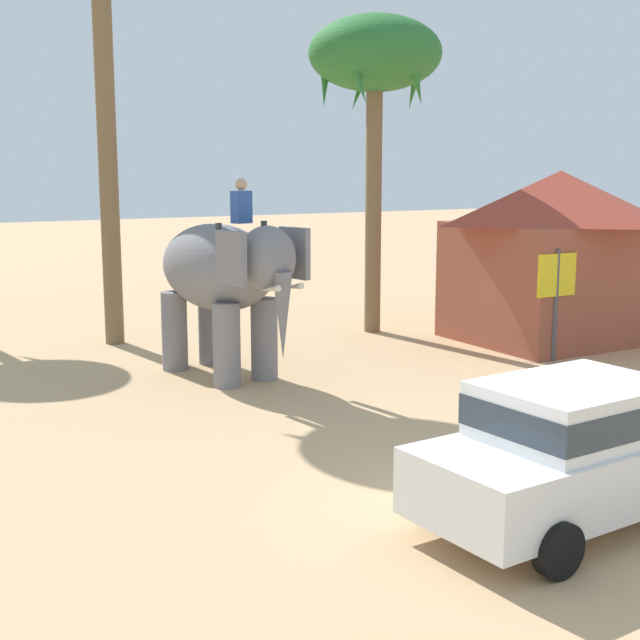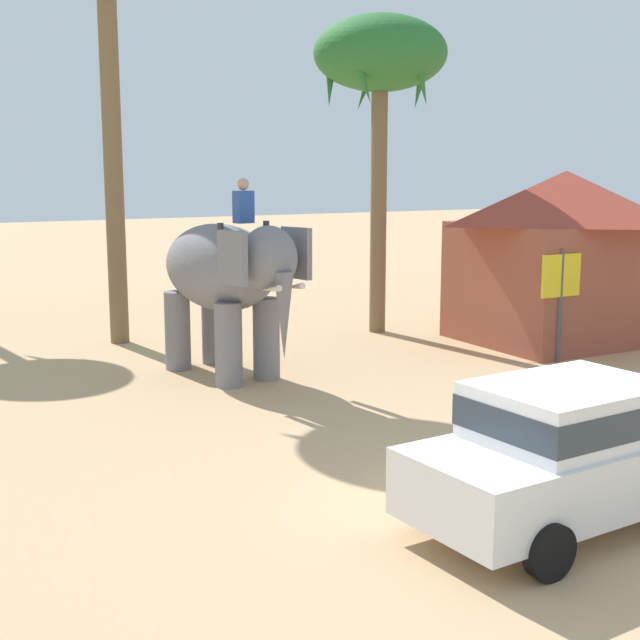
{
  "view_description": "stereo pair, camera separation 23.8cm",
  "coord_description": "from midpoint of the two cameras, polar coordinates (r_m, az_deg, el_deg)",
  "views": [
    {
      "loc": [
        -6.89,
        -7.5,
        4.12
      ],
      "look_at": [
        0.08,
        5.04,
        1.6
      ],
      "focal_mm": 49.57,
      "sensor_mm": 36.0,
      "label": 1
    },
    {
      "loc": [
        -6.68,
        -7.62,
        4.12
      ],
      "look_at": [
        0.08,
        5.04,
        1.6
      ],
      "focal_mm": 49.57,
      "sensor_mm": 36.0,
      "label": 2
    }
  ],
  "objects": [
    {
      "name": "elephant_with_mahout",
      "position": [
        17.25,
        -6.59,
        2.8
      ],
      "size": [
        2.24,
        4.0,
        3.88
      ],
      "color": "slate",
      "rests_on": "ground"
    },
    {
      "name": "ground_plane",
      "position": [
        10.96,
        12.17,
        -12.35
      ],
      "size": [
        120.0,
        120.0,
        0.0
      ],
      "primitive_type": "plane",
      "color": "tan"
    },
    {
      "name": "palm_tree_behind_elephant",
      "position": [
        21.99,
        3.24,
        16.29
      ],
      "size": [
        3.2,
        3.2,
        7.66
      ],
      "color": "brown",
      "rests_on": "ground"
    },
    {
      "name": "signboard_yellow",
      "position": [
        19.19,
        14.68,
        2.35
      ],
      "size": [
        1.0,
        0.1,
        2.4
      ],
      "color": "#4C4C51",
      "rests_on": "ground"
    },
    {
      "name": "car_sedan_foreground",
      "position": [
        10.63,
        15.65,
        -7.88
      ],
      "size": [
        4.22,
        2.12,
        1.7
      ],
      "color": "white",
      "rests_on": "ground"
    },
    {
      "name": "roadside_hut",
      "position": [
        21.67,
        14.77,
        4.35
      ],
      "size": [
        5.05,
        4.25,
        4.0
      ],
      "color": "#994C38",
      "rests_on": "ground"
    }
  ]
}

